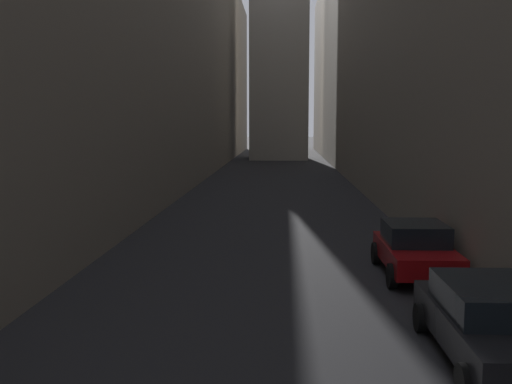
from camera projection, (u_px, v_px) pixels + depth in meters
ground_plane at (275, 185)px, 40.99m from camera, size 264.00×264.00×0.00m
building_block_left at (105, 34)px, 42.26m from camera, size 13.87×108.00×21.55m
building_block_right at (444, 23)px, 41.06m from camera, size 12.69×108.00×22.71m
parked_car_right_third at (490, 322)px, 10.78m from camera, size 2.03×4.52×1.48m
parked_car_right_far at (415, 249)px, 16.90m from camera, size 2.06×4.04×1.53m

